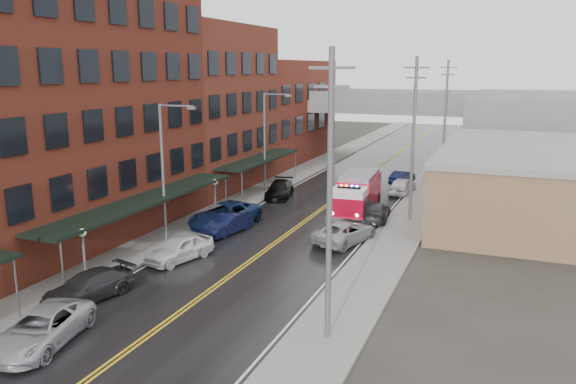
% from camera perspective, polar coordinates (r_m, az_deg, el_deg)
% --- Properties ---
extents(road, '(11.00, 160.00, 0.02)m').
position_cam_1_polar(road, '(39.96, 0.74, -3.73)').
color(road, black).
rests_on(road, ground).
extents(sidewalk_left, '(3.00, 160.00, 0.15)m').
position_cam_1_polar(sidewalk_left, '(43.00, -8.39, -2.60)').
color(sidewalk_left, slate).
rests_on(sidewalk_left, ground).
extents(sidewalk_right, '(3.00, 160.00, 0.15)m').
position_cam_1_polar(sidewalk_right, '(38.06, 11.09, -4.71)').
color(sidewalk_right, slate).
rests_on(sidewalk_right, ground).
extents(curb_left, '(0.30, 160.00, 0.15)m').
position_cam_1_polar(curb_left, '(42.22, -6.45, -2.83)').
color(curb_left, gray).
rests_on(curb_left, ground).
extents(curb_right, '(0.30, 160.00, 0.15)m').
position_cam_1_polar(curb_right, '(38.38, 8.67, -4.47)').
color(curb_right, gray).
rests_on(curb_right, ground).
extents(brick_building_b, '(9.00, 20.00, 18.00)m').
position_cam_1_polar(brick_building_b, '(39.56, -21.64, 8.47)').
color(brick_building_b, '#562416').
rests_on(brick_building_b, ground).
extents(brick_building_c, '(9.00, 15.00, 15.00)m').
position_cam_1_polar(brick_building_c, '(53.75, -8.61, 8.45)').
color(brick_building_c, brown).
rests_on(brick_building_c, ground).
extents(brick_building_far, '(9.00, 20.00, 12.00)m').
position_cam_1_polar(brick_building_far, '(69.50, -1.24, 8.25)').
color(brick_building_far, maroon).
rests_on(brick_building_far, ground).
extents(tan_building, '(14.00, 22.00, 5.00)m').
position_cam_1_polar(tan_building, '(46.71, 24.11, 0.69)').
color(tan_building, brown).
rests_on(tan_building, ground).
extents(right_far_block, '(18.00, 30.00, 8.00)m').
position_cam_1_polar(right_far_block, '(76.29, 24.96, 5.97)').
color(right_far_block, slate).
rests_on(right_far_block, ground).
extents(awning_1, '(2.60, 18.00, 3.09)m').
position_cam_1_polar(awning_1, '(36.71, -14.25, -0.79)').
color(awning_1, black).
rests_on(awning_1, ground).
extents(awning_2, '(2.60, 13.00, 3.09)m').
position_cam_1_polar(awning_2, '(51.61, -2.85, 3.36)').
color(awning_2, black).
rests_on(awning_2, ground).
extents(globe_lamp_1, '(0.44, 0.44, 3.12)m').
position_cam_1_polar(globe_lamp_1, '(30.98, -20.10, -4.94)').
color(globe_lamp_1, '#59595B').
rests_on(globe_lamp_1, ground).
extents(globe_lamp_2, '(0.44, 0.44, 3.12)m').
position_cam_1_polar(globe_lamp_2, '(42.04, -7.43, 0.22)').
color(globe_lamp_2, '#59595B').
rests_on(globe_lamp_2, ground).
extents(street_lamp_1, '(2.64, 0.22, 9.00)m').
position_cam_1_polar(street_lamp_1, '(36.55, -12.32, 2.77)').
color(street_lamp_1, '#59595B').
rests_on(street_lamp_1, ground).
extents(street_lamp_2, '(2.64, 0.22, 9.00)m').
position_cam_1_polar(street_lamp_2, '(50.47, -2.14, 5.68)').
color(street_lamp_2, '#59595B').
rests_on(street_lamp_2, ground).
extents(utility_pole_0, '(1.80, 0.24, 12.00)m').
position_cam_1_polar(utility_pole_0, '(22.37, 4.26, -0.17)').
color(utility_pole_0, '#59595B').
rests_on(utility_pole_0, ground).
extents(utility_pole_1, '(1.80, 0.24, 12.00)m').
position_cam_1_polar(utility_pole_1, '(41.63, 12.62, 5.48)').
color(utility_pole_1, '#59595B').
rests_on(utility_pole_1, ground).
extents(utility_pole_2, '(1.80, 0.24, 12.00)m').
position_cam_1_polar(utility_pole_2, '(61.37, 15.68, 7.51)').
color(utility_pole_2, '#59595B').
rests_on(utility_pole_2, ground).
extents(overpass, '(40.00, 10.00, 7.50)m').
position_cam_1_polar(overpass, '(69.40, 10.35, 8.03)').
color(overpass, slate).
rests_on(overpass, ground).
extents(fire_truck, '(3.78, 8.45, 3.02)m').
position_cam_1_polar(fire_truck, '(43.89, 6.93, -0.14)').
color(fire_truck, '#A60720').
rests_on(fire_truck, ground).
extents(parked_car_left_2, '(3.44, 5.59, 1.45)m').
position_cam_1_polar(parked_car_left_2, '(25.82, -23.75, -12.57)').
color(parked_car_left_2, '#A6A8AE').
rests_on(parked_car_left_2, ground).
extents(parked_car_left_3, '(3.05, 5.08, 1.38)m').
position_cam_1_polar(parked_car_left_3, '(29.62, -19.63, -9.04)').
color(parked_car_left_3, '#262628').
rests_on(parked_car_left_3, ground).
extents(parked_car_left_4, '(2.91, 4.74, 1.51)m').
position_cam_1_polar(parked_car_left_4, '(33.94, -10.94, -5.64)').
color(parked_car_left_4, silver).
rests_on(parked_car_left_4, ground).
extents(parked_car_left_5, '(2.21, 4.33, 1.36)m').
position_cam_1_polar(parked_car_left_5, '(38.88, -6.14, -3.24)').
color(parked_car_left_5, black).
rests_on(parked_car_left_5, ground).
extents(parked_car_left_6, '(3.96, 6.48, 1.68)m').
position_cam_1_polar(parked_car_left_6, '(40.68, -6.40, -2.31)').
color(parked_car_left_6, '#132147').
rests_on(parked_car_left_6, ground).
extents(parked_car_left_7, '(3.05, 5.28, 1.44)m').
position_cam_1_polar(parked_car_left_7, '(49.40, -0.86, 0.28)').
color(parked_car_left_7, black).
rests_on(parked_car_left_7, ground).
extents(parked_car_right_0, '(3.80, 5.62, 1.43)m').
position_cam_1_polar(parked_car_right_0, '(36.86, 5.84, -4.07)').
color(parked_car_right_0, '#94979C').
rests_on(parked_car_right_0, ground).
extents(parked_car_right_1, '(2.51, 5.06, 1.41)m').
position_cam_1_polar(parked_car_right_1, '(42.34, 8.84, -1.97)').
color(parked_car_right_1, '#2B2A2D').
rests_on(parked_car_right_1, ground).
extents(parked_car_right_2, '(2.05, 4.51, 1.50)m').
position_cam_1_polar(parked_car_right_2, '(51.62, 11.54, 0.60)').
color(parked_car_right_2, silver).
rests_on(parked_car_right_2, ground).
extents(parked_car_right_3, '(2.02, 4.21, 1.33)m').
position_cam_1_polar(parked_car_right_3, '(56.21, 11.54, 1.48)').
color(parked_car_right_3, black).
rests_on(parked_car_right_3, ground).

